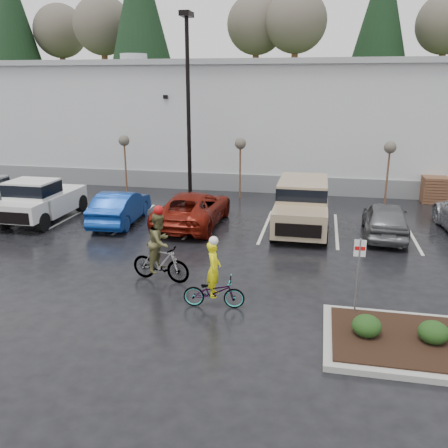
% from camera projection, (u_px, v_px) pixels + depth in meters
% --- Properties ---
extents(ground, '(120.00, 120.00, 0.00)m').
position_uv_depth(ground, '(213.00, 307.00, 13.15)').
color(ground, black).
rests_on(ground, ground).
extents(warehouse, '(60.50, 15.50, 7.20)m').
position_uv_depth(warehouse, '(284.00, 117.00, 32.72)').
color(warehouse, silver).
rests_on(warehouse, ground).
extents(wooded_ridge, '(80.00, 25.00, 6.00)m').
position_uv_depth(wooded_ridge, '(300.00, 109.00, 54.49)').
color(wooded_ridge, '#2B411B').
rests_on(wooded_ridge, ground).
extents(lamppost, '(0.50, 1.00, 9.22)m').
position_uv_depth(lamppost, '(188.00, 88.00, 23.54)').
color(lamppost, black).
rests_on(lamppost, ground).
extents(sapling_west, '(0.60, 0.60, 3.20)m').
position_uv_depth(sapling_west, '(124.00, 144.00, 26.10)').
color(sapling_west, brown).
rests_on(sapling_west, ground).
extents(sapling_mid, '(0.60, 0.60, 3.20)m').
position_uv_depth(sapling_mid, '(240.00, 147.00, 24.85)').
color(sapling_mid, brown).
rests_on(sapling_mid, ground).
extents(sapling_east, '(0.60, 0.60, 3.20)m').
position_uv_depth(sapling_east, '(390.00, 151.00, 23.39)').
color(sapling_east, brown).
rests_on(sapling_east, ground).
extents(pallet_stack_a, '(1.20, 1.20, 1.35)m').
position_uv_depth(pallet_stack_a, '(434.00, 189.00, 24.44)').
color(pallet_stack_a, brown).
rests_on(pallet_stack_a, ground).
extents(shrub_a, '(0.70, 0.70, 0.52)m').
position_uv_depth(shrub_a, '(367.00, 326.00, 11.32)').
color(shrub_a, '#143813').
rests_on(shrub_a, curb_island).
extents(shrub_b, '(0.70, 0.70, 0.52)m').
position_uv_depth(shrub_b, '(433.00, 332.00, 11.03)').
color(shrub_b, '#143813').
rests_on(shrub_b, curb_island).
extents(fire_lane_sign, '(0.30, 0.05, 2.20)m').
position_uv_depth(fire_lane_sign, '(358.00, 268.00, 12.20)').
color(fire_lane_sign, gray).
rests_on(fire_lane_sign, ground).
extents(pickup_white, '(2.10, 5.20, 1.96)m').
position_uv_depth(pickup_white, '(45.00, 198.00, 21.41)').
color(pickup_white, silver).
rests_on(pickup_white, ground).
extents(car_blue, '(1.83, 4.47, 1.44)m').
position_uv_depth(car_blue, '(120.00, 207.00, 20.86)').
color(car_blue, navy).
rests_on(car_blue, ground).
extents(car_red, '(2.55, 5.35, 1.47)m').
position_uv_depth(car_red, '(193.00, 208.00, 20.54)').
color(car_red, maroon).
rests_on(car_red, ground).
extents(suv_tan, '(2.20, 5.10, 2.06)m').
position_uv_depth(suv_tan, '(302.00, 206.00, 19.73)').
color(suv_tan, tan).
rests_on(suv_tan, ground).
extents(car_grey, '(1.88, 4.26, 1.43)m').
position_uv_depth(car_grey, '(385.00, 219.00, 19.03)').
color(car_grey, '#5E5F63').
rests_on(car_grey, ground).
extents(cyclist_hivis, '(1.75, 0.75, 2.06)m').
position_uv_depth(cyclist_hivis, '(214.00, 285.00, 13.01)').
color(cyclist_hivis, '#3F3F44').
rests_on(cyclist_hivis, ground).
extents(cyclist_olive, '(1.94, 0.96, 2.44)m').
position_uv_depth(cyclist_olive, '(160.00, 254.00, 14.70)').
color(cyclist_olive, '#3F3F44').
rests_on(cyclist_olive, ground).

